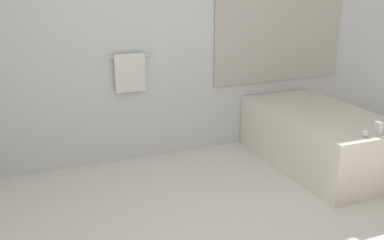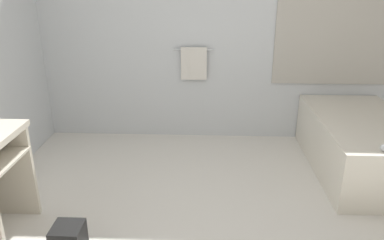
# 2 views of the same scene
# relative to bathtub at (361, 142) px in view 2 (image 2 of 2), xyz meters

# --- Properties ---
(wall_back_with_blinds) EXTENTS (7.40, 0.13, 2.70)m
(wall_back_with_blinds) POSITION_rel_bathtub_xyz_m (-1.47, 0.90, 1.02)
(wall_back_with_blinds) COLOR silver
(wall_back_with_blinds) RESTS_ON ground_plane
(bathtub) EXTENTS (0.96, 1.73, 0.71)m
(bathtub) POSITION_rel_bathtub_xyz_m (0.00, 0.00, 0.00)
(bathtub) COLOR silver
(bathtub) RESTS_ON ground_plane
(waste_bin) EXTENTS (0.23, 0.23, 0.22)m
(waste_bin) POSITION_rel_bathtub_xyz_m (-2.70, -1.42, -0.21)
(waste_bin) COLOR black
(waste_bin) RESTS_ON ground_plane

